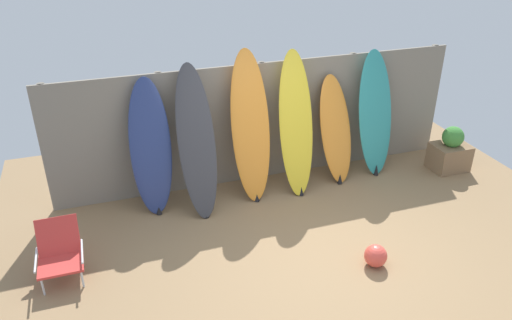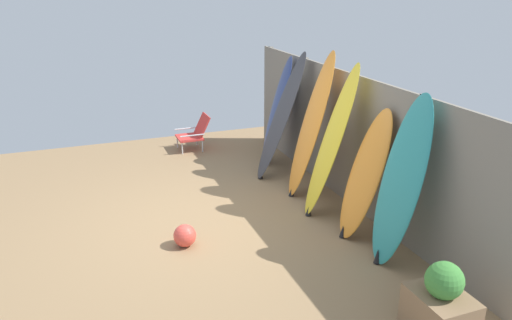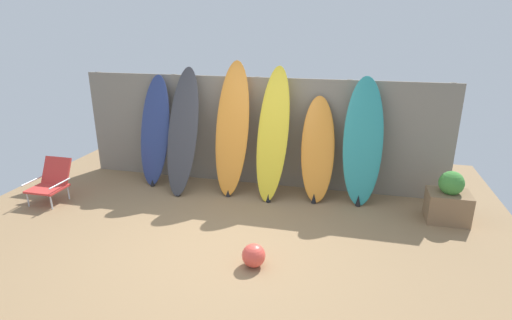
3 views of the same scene
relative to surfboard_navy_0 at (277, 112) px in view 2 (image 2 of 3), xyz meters
The scene contains 11 objects.
ground 2.52m from the surfboard_navy_0, 44.73° to the right, with size 7.68×7.68×0.00m, color #8E704C.
fence_back 1.71m from the surfboard_navy_0, 11.84° to the left, with size 6.08×0.11×1.80m.
surfboard_navy_0 is the anchor object (origin of this frame).
surfboard_charcoal_1 0.61m from the surfboard_navy_0, 16.78° to the right, with size 0.51×0.80×1.96m.
surfboard_orange_2 1.38m from the surfboard_navy_0, ahead, with size 0.57×0.68×2.07m.
surfboard_yellow_3 2.03m from the surfboard_navy_0, ahead, with size 0.55×0.72×2.01m.
surfboard_orange_4 2.71m from the surfboard_navy_0, ahead, with size 0.57×0.66×1.58m.
surfboard_teal_5 3.37m from the surfboard_navy_0, ahead, with size 0.61×0.54×1.89m.
beach_chair 1.74m from the surfboard_navy_0, 138.08° to the right, with size 0.50×0.57×0.64m.
planter_box 4.61m from the surfboard_navy_0, ahead, with size 0.55×0.44×0.72m.
beach_ball 3.16m from the surfboard_navy_0, 43.30° to the right, with size 0.27×0.27×0.27m, color #E54C3F.
Camera 2 is at (5.70, -1.50, 2.95)m, focal length 35.00 mm.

